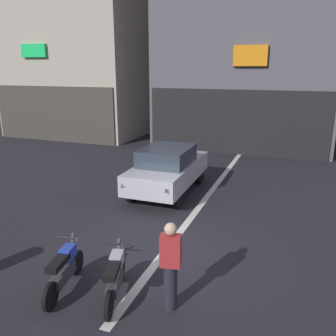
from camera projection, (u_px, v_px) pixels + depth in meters
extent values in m
plane|color=#232328|center=(168.00, 248.00, 8.50)|extent=(120.00, 120.00, 0.00)
cube|color=silver|center=(222.00, 178.00, 13.90)|extent=(0.20, 18.00, 0.01)
cube|color=#3E3A33|center=(54.00, 114.00, 20.61)|extent=(8.07, 0.10, 3.20)
cube|color=#1EE566|center=(34.00, 51.00, 19.89)|extent=(1.66, 0.16, 0.73)
cube|color=#56565B|center=(254.00, 16.00, 20.03)|extent=(9.24, 9.11, 14.16)
cube|color=black|center=(235.00, 123.00, 17.38)|extent=(8.87, 0.10, 3.20)
cube|color=orange|center=(250.00, 56.00, 16.26)|extent=(1.57, 0.16, 0.94)
cylinder|color=black|center=(161.00, 171.00, 13.66)|extent=(0.19, 0.64, 0.64)
cylinder|color=black|center=(200.00, 175.00, 13.15)|extent=(0.19, 0.64, 0.64)
cylinder|color=black|center=(132.00, 193.00, 11.31)|extent=(0.19, 0.64, 0.64)
cylinder|color=black|center=(178.00, 199.00, 10.80)|extent=(0.19, 0.64, 0.64)
cube|color=#B7BABF|center=(168.00, 172.00, 12.11)|extent=(1.81, 4.12, 0.66)
cube|color=#2D3842|center=(167.00, 155.00, 11.81)|extent=(1.57, 1.99, 0.56)
cube|color=red|center=(123.00, 186.00, 10.50)|extent=(0.14, 0.06, 0.12)
cube|color=red|center=(167.00, 191.00, 10.04)|extent=(0.14, 0.06, 0.12)
cylinder|color=black|center=(77.00, 263.00, 7.35)|extent=(0.17, 0.52, 0.52)
cylinder|color=black|center=(50.00, 297.00, 6.26)|extent=(0.17, 0.52, 0.52)
cube|color=#38383D|center=(63.00, 275.00, 6.73)|extent=(0.34, 0.76, 0.22)
cube|color=black|center=(58.00, 263.00, 6.48)|extent=(0.33, 0.63, 0.12)
cube|color=#233DB7|center=(68.00, 253.00, 6.88)|extent=(0.29, 0.40, 0.24)
cylinder|color=#4C4C51|center=(73.00, 250.00, 7.11)|extent=(0.11, 0.25, 0.70)
cylinder|color=black|center=(70.00, 238.00, 6.94)|extent=(0.55, 0.14, 0.04)
sphere|color=silver|center=(75.00, 240.00, 7.18)|extent=(0.12, 0.12, 0.12)
cylinder|color=black|center=(121.00, 269.00, 7.13)|extent=(0.23, 0.52, 0.52)
cylinder|color=black|center=(109.00, 306.00, 6.02)|extent=(0.23, 0.52, 0.52)
cube|color=#38383D|center=(115.00, 282.00, 6.50)|extent=(0.42, 0.76, 0.22)
cube|color=black|center=(112.00, 270.00, 6.25)|extent=(0.39, 0.64, 0.12)
cube|color=#B2B5BA|center=(117.00, 259.00, 6.65)|extent=(0.32, 0.41, 0.24)
cylinder|color=#4C4C51|center=(119.00, 256.00, 6.88)|extent=(0.14, 0.25, 0.70)
cylinder|color=black|center=(118.00, 244.00, 6.71)|extent=(0.53, 0.20, 0.04)
sphere|color=silver|center=(120.00, 246.00, 6.96)|extent=(0.12, 0.12, 0.12)
cylinder|color=#23232D|center=(170.00, 287.00, 6.26)|extent=(0.24, 0.24, 0.86)
cube|color=#B22D2D|center=(171.00, 251.00, 6.06)|extent=(0.40, 0.29, 0.58)
sphere|color=beige|center=(171.00, 229.00, 5.95)|extent=(0.22, 0.22, 0.22)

